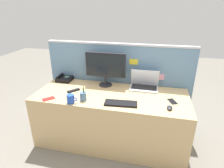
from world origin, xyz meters
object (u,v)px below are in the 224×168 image
(desktop_monitor, at_px, (105,67))
(keyboard_main, at_px, (121,103))
(pen_cup, at_px, (83,96))
(laptop, at_px, (144,84))
(cell_phone_red_case, at_px, (49,99))
(desk_phone, at_px, (64,79))
(tv_remote, at_px, (74,91))
(cell_phone_black_slab, at_px, (172,101))
(computer_mouse_right_hand, at_px, (170,108))
(coffee_mug, at_px, (71,99))

(desktop_monitor, distance_m, keyboard_main, 0.65)
(pen_cup, bearing_deg, laptop, 37.75)
(laptop, distance_m, cell_phone_red_case, 1.26)
(desk_phone, height_order, pen_cup, pen_cup)
(laptop, height_order, keyboard_main, laptop)
(laptop, relative_size, tv_remote, 2.22)
(cell_phone_black_slab, bearing_deg, pen_cup, 167.44)
(computer_mouse_right_hand, bearing_deg, tv_remote, 173.91)
(cell_phone_red_case, height_order, tv_remote, tv_remote)
(tv_remote, bearing_deg, laptop, 59.11)
(laptop, xyz_separation_m, cell_phone_black_slab, (0.36, -0.32, -0.06))
(desktop_monitor, height_order, computer_mouse_right_hand, desktop_monitor)
(pen_cup, bearing_deg, coffee_mug, -141.93)
(desktop_monitor, distance_m, desk_phone, 0.69)
(desk_phone, xyz_separation_m, pen_cup, (0.50, -0.53, 0.02))
(pen_cup, distance_m, cell_phone_black_slab, 1.06)
(desk_phone, xyz_separation_m, cell_phone_red_case, (0.08, -0.60, -0.03))
(desk_phone, distance_m, cell_phone_black_slab, 1.58)
(laptop, height_order, cell_phone_black_slab, laptop)
(keyboard_main, relative_size, pen_cup, 2.00)
(desk_phone, relative_size, pen_cup, 1.14)
(tv_remote, bearing_deg, computer_mouse_right_hand, 30.64)
(desktop_monitor, bearing_deg, keyboard_main, -58.08)
(desk_phone, distance_m, cell_phone_red_case, 0.60)
(cell_phone_black_slab, bearing_deg, tv_remote, 156.10)
(laptop, xyz_separation_m, desk_phone, (-1.19, -0.00, -0.03))
(cell_phone_black_slab, relative_size, tv_remote, 0.78)
(computer_mouse_right_hand, relative_size, tv_remote, 0.59)
(computer_mouse_right_hand, xyz_separation_m, tv_remote, (-1.22, 0.19, -0.01))
(desk_phone, relative_size, cell_phone_red_case, 1.51)
(desktop_monitor, bearing_deg, computer_mouse_right_hand, -29.92)
(cell_phone_black_slab, bearing_deg, cell_phone_red_case, 166.94)
(pen_cup, xyz_separation_m, cell_phone_red_case, (-0.42, -0.07, -0.05))
(desktop_monitor, xyz_separation_m, tv_remote, (-0.36, -0.30, -0.26))
(laptop, bearing_deg, tv_remote, -160.51)
(keyboard_main, xyz_separation_m, cell_phone_red_case, (-0.88, -0.07, -0.01))
(desktop_monitor, relative_size, computer_mouse_right_hand, 5.63)
(computer_mouse_right_hand, height_order, coffee_mug, coffee_mug)
(keyboard_main, height_order, pen_cup, pen_cup)
(laptop, xyz_separation_m, tv_remote, (-0.90, -0.32, -0.05))
(desk_phone, xyz_separation_m, keyboard_main, (0.96, -0.52, -0.02))
(desktop_monitor, height_order, laptop, desktop_monitor)
(desktop_monitor, relative_size, keyboard_main, 1.50)
(keyboard_main, xyz_separation_m, pen_cup, (-0.46, -0.00, 0.04))
(computer_mouse_right_hand, bearing_deg, pen_cup, -176.13)
(desktop_monitor, height_order, pen_cup, desktop_monitor)
(pen_cup, distance_m, coffee_mug, 0.15)
(tv_remote, bearing_deg, desk_phone, 171.75)
(desktop_monitor, xyz_separation_m, keyboard_main, (0.31, -0.51, -0.26))
(coffee_mug, bearing_deg, desk_phone, 121.98)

